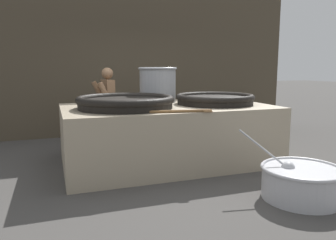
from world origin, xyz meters
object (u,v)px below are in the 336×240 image
object	(u,v)px
giant_wok_near	(126,102)
giant_wok_far	(215,99)
prep_bowl_vegetables	(302,181)
stock_pot	(158,84)
cook	(108,106)

from	to	relation	value
giant_wok_near	giant_wok_far	xyz separation A→B (m)	(1.54, 0.07, -0.01)
giant_wok_far	prep_bowl_vegetables	distance (m)	2.11
giant_wok_near	stock_pot	bearing A→B (deg)	43.92
giant_wok_near	prep_bowl_vegetables	world-z (taller)	giant_wok_near
cook	prep_bowl_vegetables	xyz separation A→B (m)	(1.75, -3.22, -0.62)
cook	stock_pot	bearing A→B (deg)	134.55
stock_pot	prep_bowl_vegetables	size ratio (longest dim) A/B	0.66
giant_wok_near	giant_wok_far	size ratio (longest dim) A/B	1.12
giant_wok_far	stock_pot	world-z (taller)	stock_pot
giant_wok_far	prep_bowl_vegetables	xyz separation A→B (m)	(0.15, -1.94, -0.81)
stock_pot	prep_bowl_vegetables	xyz separation A→B (m)	(0.95, -2.59, -1.05)
giant_wok_near	prep_bowl_vegetables	xyz separation A→B (m)	(1.69, -1.88, -0.82)
giant_wok_near	prep_bowl_vegetables	bearing A→B (deg)	-47.97
stock_pot	prep_bowl_vegetables	distance (m)	2.95
stock_pot	cook	bearing A→B (deg)	141.31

